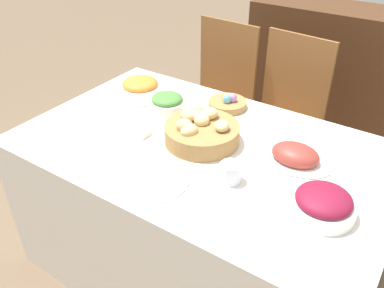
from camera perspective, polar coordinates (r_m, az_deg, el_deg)
name	(u,v)px	position (r m, az deg, el deg)	size (l,w,h in m)	color
ground_plane	(201,263)	(2.20, 1.26, -16.39)	(12.00, 12.00, 0.00)	brown
dining_table	(202,210)	(1.94, 1.40, -9.27)	(1.56, 0.97, 0.74)	silver
chair_far_center	(283,113)	(2.49, 12.61, 4.22)	(0.46, 0.46, 0.95)	brown
chair_far_left	(216,94)	(2.67, 3.44, 6.98)	(0.45, 0.45, 0.95)	brown
sideboard	(350,76)	(3.20, 21.30, 8.84)	(1.48, 0.44, 0.95)	#4C2D19
bread_basket	(201,132)	(1.71, 1.31, 1.76)	(0.32, 0.32, 0.13)	#9E7542
egg_basket	(228,103)	(1.99, 5.03, 5.79)	(0.19, 0.19, 0.08)	#9E7542
ham_platter	(295,156)	(1.64, 14.28, -1.62)	(0.29, 0.21, 0.08)	white
carrot_bowl	(140,88)	(2.09, -7.25, 7.75)	(0.21, 0.21, 0.11)	white
green_salad_bowl	(167,104)	(1.93, -3.49, 5.64)	(0.17, 0.17, 0.10)	white
beet_salad_bowl	(323,204)	(1.42, 17.91, -7.95)	(0.22, 0.22, 0.09)	white
dinner_plate	(152,179)	(1.52, -5.67, -4.91)	(0.28, 0.28, 0.01)	white
fork	(119,165)	(1.61, -10.25, -2.91)	(0.02, 0.19, 0.00)	silver
knife	(188,196)	(1.44, -0.50, -7.26)	(0.02, 0.19, 0.00)	silver
spoon	(196,199)	(1.43, 0.50, -7.69)	(0.02, 0.19, 0.00)	silver
drinking_cup	(231,173)	(1.49, 5.43, -4.02)	(0.08, 0.08, 0.08)	silver
butter_dish	(137,130)	(1.80, -7.78, 1.96)	(0.12, 0.07, 0.03)	white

